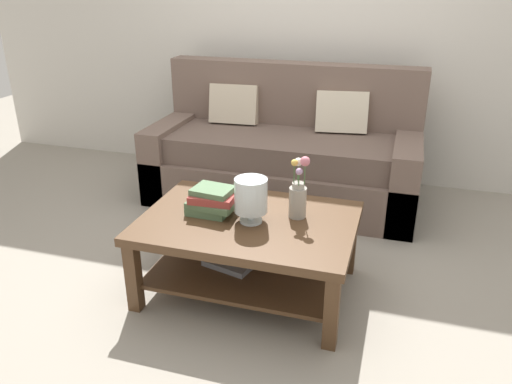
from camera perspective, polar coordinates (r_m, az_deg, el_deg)
The scene contains 7 objects.
ground_plane at distance 3.37m, azimuth -0.20°, elevation -7.11°, with size 10.00×10.00×0.00m, color gray.
back_wall at distance 4.52m, azimuth 6.26°, elevation 18.73°, with size 6.40×0.12×2.70m, color beige.
couch at distance 4.09m, azimuth 3.22°, elevation 4.19°, with size 2.11×0.90×1.06m.
coffee_table at distance 2.86m, azimuth -0.93°, elevation -5.29°, with size 1.19×0.84×0.46m.
book_stack_main at distance 2.85m, azimuth -5.00°, elevation -1.01°, with size 0.28×0.22×0.15m.
glass_hurricane_vase at distance 2.71m, azimuth -0.58°, elevation -0.53°, with size 0.18×0.18×0.25m.
flower_pitcher at distance 2.78m, azimuth 4.80°, elevation -0.32°, with size 0.11×0.11×0.36m.
Camera 1 is at (0.85, -2.77, 1.71)m, focal length 35.28 mm.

